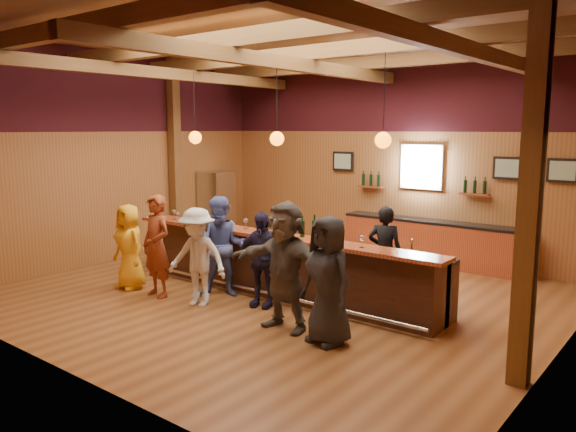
{
  "coord_description": "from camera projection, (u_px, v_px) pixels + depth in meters",
  "views": [
    {
      "loc": [
        6.0,
        -7.34,
        2.88
      ],
      "look_at": [
        0.0,
        0.3,
        1.35
      ],
      "focal_mm": 35.0,
      "sensor_mm": 36.0,
      "label": 1
    }
  ],
  "objects": [
    {
      "name": "room",
      "position": [
        279.0,
        108.0,
        9.36
      ],
      "size": [
        9.04,
        9.0,
        4.52
      ],
      "color": "brown",
      "rests_on": "ground"
    },
    {
      "name": "bar_counter",
      "position": [
        283.0,
        264.0,
        9.84
      ],
      "size": [
        6.3,
        1.07,
        1.11
      ],
      "color": "black",
      "rests_on": "ground"
    },
    {
      "name": "back_bar_cabinet",
      "position": [
        432.0,
        242.0,
        11.9
      ],
      "size": [
        4.0,
        0.52,
        0.95
      ],
      "color": "maroon",
      "rests_on": "ground"
    },
    {
      "name": "window",
      "position": [
        422.0,
        167.0,
        12.07
      ],
      "size": [
        0.95,
        0.09,
        0.95
      ],
      "color": "silver",
      "rests_on": "room"
    },
    {
      "name": "framed_pictures",
      "position": [
        461.0,
        166.0,
        11.53
      ],
      "size": [
        5.35,
        0.05,
        0.45
      ],
      "color": "black",
      "rests_on": "room"
    },
    {
      "name": "wine_shelves",
      "position": [
        420.0,
        187.0,
        12.09
      ],
      "size": [
        3.0,
        0.18,
        0.3
      ],
      "color": "maroon",
      "rests_on": "room"
    },
    {
      "name": "pendant_lights",
      "position": [
        277.0,
        138.0,
        9.39
      ],
      "size": [
        4.24,
        0.24,
        1.37
      ],
      "color": "black",
      "rests_on": "room"
    },
    {
      "name": "stainless_fridge",
      "position": [
        217.0,
        207.0,
        14.2
      ],
      "size": [
        0.7,
        0.7,
        1.8
      ],
      "primitive_type": "cube",
      "color": "silver",
      "rests_on": "ground"
    },
    {
      "name": "customer_orange",
      "position": [
        129.0,
        247.0,
        10.07
      ],
      "size": [
        0.79,
        0.55,
        1.54
      ],
      "primitive_type": "imported",
      "rotation": [
        0.0,
        0.0,
        -0.08
      ],
      "color": "#F3A416",
      "rests_on": "ground"
    },
    {
      "name": "customer_redvest",
      "position": [
        157.0,
        246.0,
        9.57
      ],
      "size": [
        0.67,
        0.47,
        1.76
      ],
      "primitive_type": "imported",
      "rotation": [
        0.0,
        0.0,
        -0.08
      ],
      "color": "maroon",
      "rests_on": "ground"
    },
    {
      "name": "customer_denim",
      "position": [
        222.0,
        247.0,
        9.59
      ],
      "size": [
        1.07,
        1.02,
        1.74
      ],
      "primitive_type": "imported",
      "rotation": [
        0.0,
        0.0,
        0.6
      ],
      "color": "#515EA2",
      "rests_on": "ground"
    },
    {
      "name": "customer_white",
      "position": [
        197.0,
        257.0,
        9.09
      ],
      "size": [
        1.16,
        0.84,
        1.61
      ],
      "primitive_type": "imported",
      "rotation": [
        0.0,
        0.0,
        0.25
      ],
      "color": "silver",
      "rests_on": "ground"
    },
    {
      "name": "customer_navy",
      "position": [
        261.0,
        259.0,
        9.04
      ],
      "size": [
        0.98,
        0.59,
        1.56
      ],
      "primitive_type": "imported",
      "rotation": [
        0.0,
        0.0,
        0.24
      ],
      "color": "#1D1932",
      "rests_on": "ground"
    },
    {
      "name": "customer_brown",
      "position": [
        285.0,
        266.0,
        7.99
      ],
      "size": [
        1.75,
        0.59,
        1.87
      ],
      "primitive_type": "imported",
      "rotation": [
        0.0,
        0.0,
        -0.02
      ],
      "color": "#4F483F",
      "rests_on": "ground"
    },
    {
      "name": "customer_dark",
      "position": [
        328.0,
        280.0,
        7.47
      ],
      "size": [
        0.96,
        0.74,
        1.74
      ],
      "primitive_type": "imported",
      "rotation": [
        0.0,
        0.0,
        -0.23
      ],
      "color": "black",
      "rests_on": "ground"
    },
    {
      "name": "bartender",
      "position": [
        385.0,
        253.0,
        9.45
      ],
      "size": [
        0.67,
        0.53,
        1.6
      ],
      "primitive_type": "imported",
      "rotation": [
        0.0,
        0.0,
        3.42
      ],
      "color": "black",
      "rests_on": "ground"
    },
    {
      "name": "ice_bucket",
      "position": [
        282.0,
        227.0,
        9.41
      ],
      "size": [
        0.22,
        0.22,
        0.24
      ],
      "primitive_type": "cylinder",
      "color": "brown",
      "rests_on": "bar_counter"
    },
    {
      "name": "bottle_a",
      "position": [
        314.0,
        229.0,
        9.12
      ],
      "size": [
        0.08,
        0.08,
        0.38
      ],
      "color": "black",
      "rests_on": "bar_counter"
    },
    {
      "name": "bottle_b",
      "position": [
        302.0,
        228.0,
        9.18
      ],
      "size": [
        0.08,
        0.08,
        0.36
      ],
      "color": "black",
      "rests_on": "bar_counter"
    },
    {
      "name": "glass_a",
      "position": [
        174.0,
        212.0,
        10.96
      ],
      "size": [
        0.09,
        0.09,
        0.19
      ],
      "color": "silver",
      "rests_on": "bar_counter"
    },
    {
      "name": "glass_b",
      "position": [
        178.0,
        214.0,
        10.77
      ],
      "size": [
        0.08,
        0.08,
        0.17
      ],
      "color": "silver",
      "rests_on": "bar_counter"
    },
    {
      "name": "glass_c",
      "position": [
        201.0,
        216.0,
        10.55
      ],
      "size": [
        0.08,
        0.08,
        0.18
      ],
      "color": "silver",
      "rests_on": "bar_counter"
    },
    {
      "name": "glass_d",
      "position": [
        220.0,
        219.0,
        10.14
      ],
      "size": [
        0.09,
        0.09,
        0.2
      ],
      "color": "silver",
      "rests_on": "bar_counter"
    },
    {
      "name": "glass_e",
      "position": [
        246.0,
        221.0,
        9.94
      ],
      "size": [
        0.08,
        0.08,
        0.19
      ],
      "color": "silver",
      "rests_on": "bar_counter"
    },
    {
      "name": "glass_f",
      "position": [
        314.0,
        232.0,
        8.9
      ],
      "size": [
        0.08,
        0.08,
        0.19
      ],
      "color": "silver",
      "rests_on": "bar_counter"
    },
    {
      "name": "glass_g",
      "position": [
        332.0,
        234.0,
        8.68
      ],
      "size": [
        0.09,
        0.09,
        0.2
      ],
      "color": "silver",
      "rests_on": "bar_counter"
    },
    {
      "name": "glass_h",
      "position": [
        362.0,
        239.0,
        8.35
      ],
      "size": [
        0.09,
        0.09,
        0.19
      ],
      "color": "silver",
      "rests_on": "bar_counter"
    }
  ]
}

